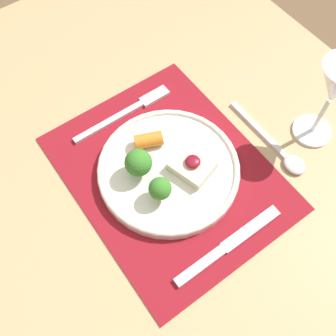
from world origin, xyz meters
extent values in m
plane|color=brown|center=(0.00, 0.00, 0.00)|extent=(8.00, 8.00, 0.00)
cube|color=tan|center=(0.00, 0.00, 0.71)|extent=(1.19, 0.95, 0.03)
cylinder|color=tan|center=(-0.52, 0.41, 0.35)|extent=(0.06, 0.06, 0.69)
cube|color=maroon|center=(0.00, 0.00, 0.72)|extent=(0.42, 0.33, 0.00)
cylinder|color=silver|center=(0.00, 0.00, 0.73)|extent=(0.26, 0.26, 0.02)
torus|color=silver|center=(0.00, 0.00, 0.74)|extent=(0.26, 0.26, 0.01)
cube|color=beige|center=(0.03, 0.03, 0.75)|extent=(0.08, 0.08, 0.02)
ellipsoid|color=maroon|center=(0.03, 0.03, 0.77)|extent=(0.03, 0.03, 0.01)
cylinder|color=#84B256|center=(-0.02, -0.05, 0.75)|extent=(0.01, 0.01, 0.02)
sphere|color=#387A28|center=(-0.02, -0.05, 0.78)|extent=(0.05, 0.05, 0.05)
cylinder|color=#84B256|center=(0.04, -0.04, 0.75)|extent=(0.01, 0.01, 0.02)
sphere|color=#387A28|center=(0.04, -0.04, 0.77)|extent=(0.04, 0.04, 0.04)
cylinder|color=orange|center=(-0.06, 0.00, 0.75)|extent=(0.04, 0.06, 0.03)
cube|color=silver|center=(-0.16, -0.03, 0.73)|extent=(0.01, 0.16, 0.01)
cube|color=silver|center=(-0.16, 0.08, 0.73)|extent=(0.02, 0.06, 0.01)
cube|color=silver|center=(0.17, -0.06, 0.73)|extent=(0.02, 0.10, 0.01)
cube|color=silver|center=(0.17, 0.05, 0.73)|extent=(0.02, 0.12, 0.00)
cube|color=silver|center=(0.03, 0.20, 0.73)|extent=(0.16, 0.01, 0.01)
ellipsoid|color=silver|center=(0.12, 0.20, 0.73)|extent=(0.04, 0.04, 0.01)
cylinder|color=white|center=(0.09, 0.28, 0.73)|extent=(0.08, 0.08, 0.01)
cylinder|color=white|center=(0.09, 0.28, 0.77)|extent=(0.01, 0.01, 0.09)
camera|label=1|loc=(0.27, -0.20, 1.36)|focal=42.00mm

